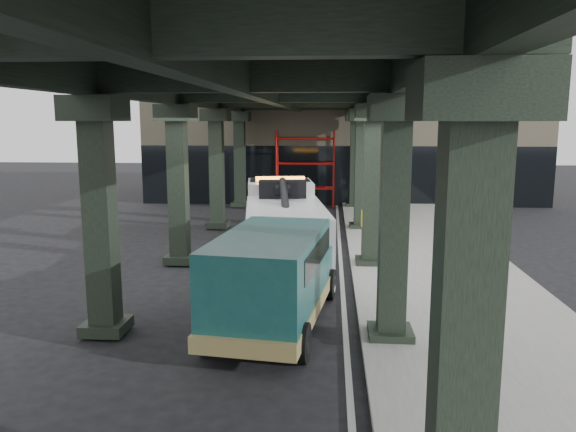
% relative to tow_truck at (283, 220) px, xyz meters
% --- Properties ---
extents(ground, '(90.00, 90.00, 0.00)m').
position_rel_tow_truck_xyz_m(ground, '(0.21, -3.00, -1.31)').
color(ground, black).
rests_on(ground, ground).
extents(sidewalk, '(5.00, 40.00, 0.15)m').
position_rel_tow_truck_xyz_m(sidewalk, '(4.71, -1.00, -1.23)').
color(sidewalk, gray).
rests_on(sidewalk, ground).
extents(lane_stripe, '(0.12, 38.00, 0.01)m').
position_rel_tow_truck_xyz_m(lane_stripe, '(1.91, -1.00, -1.30)').
color(lane_stripe, silver).
rests_on(lane_stripe, ground).
extents(viaduct, '(7.40, 32.00, 6.40)m').
position_rel_tow_truck_xyz_m(viaduct, '(-0.19, -1.00, 4.15)').
color(viaduct, black).
rests_on(viaduct, ground).
extents(building, '(22.00, 10.00, 8.00)m').
position_rel_tow_truck_xyz_m(building, '(2.21, 17.00, 2.69)').
color(building, '#C6B793').
rests_on(building, ground).
extents(scaffolding, '(3.08, 0.88, 4.00)m').
position_rel_tow_truck_xyz_m(scaffolding, '(0.21, 11.64, 0.80)').
color(scaffolding, '#B5120E').
rests_on(scaffolding, ground).
extents(tow_truck, '(3.31, 8.40, 2.69)m').
position_rel_tow_truck_xyz_m(tow_truck, '(0.00, 0.00, 0.00)').
color(tow_truck, black).
rests_on(tow_truck, ground).
extents(towed_van, '(2.71, 5.55, 2.17)m').
position_rel_tow_truck_xyz_m(towed_van, '(0.34, -6.30, -0.15)').
color(towed_van, '#124240').
rests_on(towed_van, ground).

